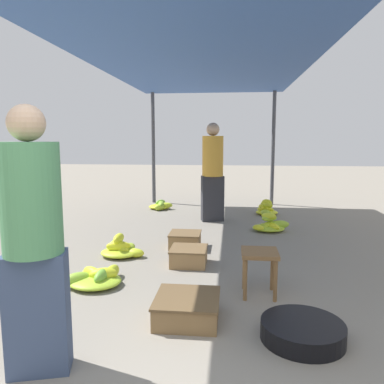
# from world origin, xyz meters

# --- Properties ---
(canopy_post_back_left) EXTENTS (0.08, 0.08, 2.52)m
(canopy_post_back_left) POSITION_xyz_m (-1.36, 7.21, 1.26)
(canopy_post_back_left) COLOR #4C4C51
(canopy_post_back_left) RESTS_ON ground
(canopy_post_back_right) EXTENTS (0.08, 0.08, 2.52)m
(canopy_post_back_right) POSITION_xyz_m (1.36, 7.21, 1.26)
(canopy_post_back_right) COLOR #4C4C51
(canopy_post_back_right) RESTS_ON ground
(canopy_tarp) EXTENTS (3.12, 7.31, 0.04)m
(canopy_tarp) POSITION_xyz_m (0.00, 3.75, 2.54)
(canopy_tarp) COLOR #33569E
(canopy_tarp) RESTS_ON canopy_post_front_left
(vendor_foreground) EXTENTS (0.44, 0.44, 1.68)m
(vendor_foreground) POSITION_xyz_m (-0.76, 0.77, 0.87)
(vendor_foreground) COLOR #384766
(vendor_foreground) RESTS_ON ground
(stool) EXTENTS (0.34, 0.34, 0.43)m
(stool) POSITION_xyz_m (0.72, 2.11, 0.35)
(stool) COLOR brown
(stool) RESTS_ON ground
(basin_black) EXTENTS (0.62, 0.62, 0.14)m
(basin_black) POSITION_xyz_m (0.98, 1.33, 0.07)
(basin_black) COLOR black
(basin_black) RESTS_ON ground
(banana_pile_left_0) EXTENTS (0.52, 0.61, 0.18)m
(banana_pile_left_0) POSITION_xyz_m (-1.04, 6.36, 0.07)
(banana_pile_left_0) COLOR #8BBC33
(banana_pile_left_0) RESTS_ON ground
(banana_pile_left_1) EXTENTS (0.58, 0.59, 0.18)m
(banana_pile_left_1) POSITION_xyz_m (-0.92, 2.20, 0.07)
(banana_pile_left_1) COLOR #74B337
(banana_pile_left_1) RESTS_ON ground
(banana_pile_left_2) EXTENTS (0.58, 0.48, 0.29)m
(banana_pile_left_2) POSITION_xyz_m (-0.94, 3.16, 0.09)
(banana_pile_left_2) COLOR #CED727
(banana_pile_left_2) RESTS_ON ground
(banana_pile_right_0) EXTENTS (0.43, 0.55, 0.31)m
(banana_pile_right_0) POSITION_xyz_m (1.12, 5.98, 0.11)
(banana_pile_right_0) COLOR yellow
(banana_pile_right_0) RESTS_ON ground
(banana_pile_right_1) EXTENTS (0.62, 0.45, 0.30)m
(banana_pile_right_1) POSITION_xyz_m (1.06, 4.67, 0.09)
(banana_pile_right_1) COLOR #BDD02A
(banana_pile_right_1) RESTS_ON ground
(crate_near) EXTENTS (0.42, 0.42, 0.21)m
(crate_near) POSITION_xyz_m (-0.18, 3.60, 0.11)
(crate_near) COLOR olive
(crate_near) RESTS_ON ground
(crate_mid) EXTENTS (0.52, 0.52, 0.20)m
(crate_mid) POSITION_xyz_m (0.09, 1.55, 0.10)
(crate_mid) COLOR brown
(crate_mid) RESTS_ON ground
(crate_far) EXTENTS (0.43, 0.43, 0.20)m
(crate_far) POSITION_xyz_m (-0.05, 2.91, 0.10)
(crate_far) COLOR olive
(crate_far) RESTS_ON ground
(shopper_walking_mid) EXTENTS (0.45, 0.45, 1.76)m
(shopper_walking_mid) POSITION_xyz_m (0.11, 5.36, 0.91)
(shopper_walking_mid) COLOR #2D2D33
(shopper_walking_mid) RESTS_ON ground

